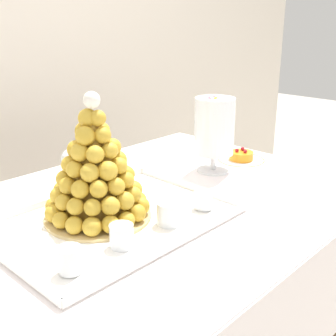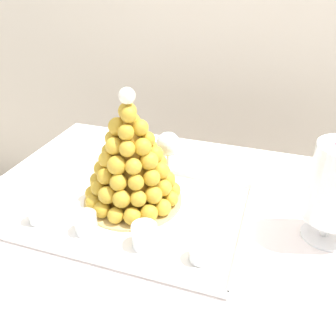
# 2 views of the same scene
# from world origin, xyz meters

# --- Properties ---
(buffet_table) EXTENTS (1.28, 0.94, 0.77)m
(buffet_table) POSITION_xyz_m (0.00, 0.00, 0.66)
(buffet_table) COLOR brown
(buffet_table) RESTS_ON ground_plane
(serving_tray) EXTENTS (0.60, 0.43, 0.02)m
(serving_tray) POSITION_xyz_m (-0.16, -0.02, 0.78)
(serving_tray) COLOR white
(serving_tray) RESTS_ON buffet_table
(croquembouche) EXTENTS (0.28, 0.28, 0.33)m
(croquembouche) POSITION_xyz_m (-0.18, 0.02, 0.91)
(croquembouche) COLOR tan
(croquembouche) RESTS_ON serving_tray
(dessert_cup_left) EXTENTS (0.05, 0.05, 0.06)m
(dessert_cup_left) POSITION_xyz_m (-0.37, -0.15, 0.81)
(dessert_cup_left) COLOR silver
(dessert_cup_left) RESTS_ON serving_tray
(dessert_cup_mid_left) EXTENTS (0.06, 0.06, 0.05)m
(dessert_cup_mid_left) POSITION_xyz_m (-0.23, -0.14, 0.80)
(dessert_cup_mid_left) COLOR silver
(dessert_cup_mid_left) RESTS_ON serving_tray
(dessert_cup_centre) EXTENTS (0.06, 0.06, 0.06)m
(dessert_cup_centre) POSITION_xyz_m (-0.08, -0.14, 0.81)
(dessert_cup_centre) COLOR silver
(dessert_cup_centre) RESTS_ON serving_tray
(dessert_cup_mid_right) EXTENTS (0.05, 0.05, 0.05)m
(dessert_cup_mid_right) POSITION_xyz_m (0.06, -0.14, 0.80)
(dessert_cup_mid_right) COLOR silver
(dessert_cup_mid_right) RESTS_ON serving_tray
(wine_glass) EXTENTS (0.07, 0.07, 0.15)m
(wine_glass) POSITION_xyz_m (-0.13, 0.18, 0.88)
(wine_glass) COLOR silver
(wine_glass) RESTS_ON buffet_table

